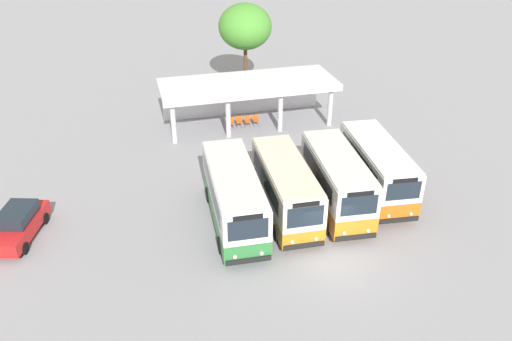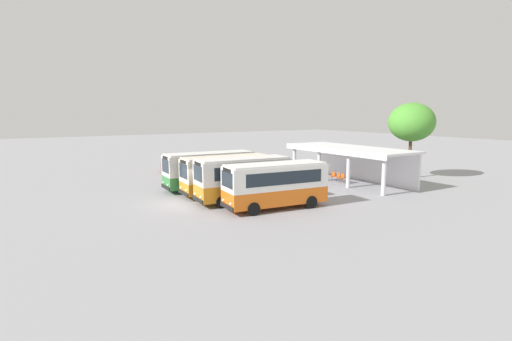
{
  "view_description": "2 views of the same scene",
  "coord_description": "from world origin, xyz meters",
  "px_view_note": "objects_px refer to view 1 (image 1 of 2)",
  "views": [
    {
      "loc": [
        -8.6,
        -18.09,
        16.22
      ],
      "look_at": [
        -2.29,
        5.89,
        2.14
      ],
      "focal_mm": 35.58,
      "sensor_mm": 36.0,
      "label": 1
    },
    {
      "loc": [
        27.05,
        -10.22,
        6.71
      ],
      "look_at": [
        -0.03,
        6.55,
        1.96
      ],
      "focal_mm": 27.72,
      "sensor_mm": 36.0,
      "label": 2
    }
  ],
  "objects_px": {
    "city_bus_nearest_orange": "(234,195)",
    "city_bus_second_in_row": "(286,187)",
    "waiting_chair_end_by_column": "(231,122)",
    "city_bus_fourth_amber": "(377,167)",
    "parked_car_flank": "(18,224)",
    "waiting_chair_second_from_end": "(239,121)",
    "waiting_chair_middle_seat": "(247,120)",
    "city_bus_middle_cream": "(337,180)",
    "waiting_chair_fourth_seat": "(256,119)"
  },
  "relations": [
    {
      "from": "city_bus_nearest_orange",
      "to": "city_bus_second_in_row",
      "type": "distance_m",
      "value": 2.93
    },
    {
      "from": "waiting_chair_end_by_column",
      "to": "city_bus_fourth_amber",
      "type": "bearing_deg",
      "value": -60.44
    },
    {
      "from": "parked_car_flank",
      "to": "waiting_chair_second_from_end",
      "type": "relative_size",
      "value": 5.26
    },
    {
      "from": "waiting_chair_second_from_end",
      "to": "waiting_chair_middle_seat",
      "type": "distance_m",
      "value": 0.65
    },
    {
      "from": "city_bus_nearest_orange",
      "to": "parked_car_flank",
      "type": "xyz_separation_m",
      "value": [
        -11.16,
        1.59,
        -0.96
      ]
    },
    {
      "from": "city_bus_middle_cream",
      "to": "waiting_chair_middle_seat",
      "type": "bearing_deg",
      "value": 99.95
    },
    {
      "from": "waiting_chair_second_from_end",
      "to": "waiting_chair_fourth_seat",
      "type": "relative_size",
      "value": 1.0
    },
    {
      "from": "waiting_chair_end_by_column",
      "to": "waiting_chair_middle_seat",
      "type": "height_order",
      "value": "same"
    },
    {
      "from": "city_bus_second_in_row",
      "to": "city_bus_middle_cream",
      "type": "bearing_deg",
      "value": -2.95
    },
    {
      "from": "parked_car_flank",
      "to": "waiting_chair_middle_seat",
      "type": "relative_size",
      "value": 5.26
    },
    {
      "from": "city_bus_fourth_amber",
      "to": "parked_car_flank",
      "type": "xyz_separation_m",
      "value": [
        -19.93,
        0.7,
        -0.94
      ]
    },
    {
      "from": "city_bus_middle_cream",
      "to": "city_bus_fourth_amber",
      "type": "height_order",
      "value": "city_bus_middle_cream"
    },
    {
      "from": "city_bus_fourth_amber",
      "to": "parked_car_flank",
      "type": "relative_size",
      "value": 1.66
    },
    {
      "from": "waiting_chair_second_from_end",
      "to": "waiting_chair_middle_seat",
      "type": "relative_size",
      "value": 1.0
    },
    {
      "from": "city_bus_second_in_row",
      "to": "waiting_chair_end_by_column",
      "type": "bearing_deg",
      "value": 92.4
    },
    {
      "from": "waiting_chair_end_by_column",
      "to": "waiting_chair_fourth_seat",
      "type": "distance_m",
      "value": 1.95
    },
    {
      "from": "city_bus_fourth_amber",
      "to": "waiting_chair_fourth_seat",
      "type": "height_order",
      "value": "city_bus_fourth_amber"
    },
    {
      "from": "city_bus_nearest_orange",
      "to": "parked_car_flank",
      "type": "height_order",
      "value": "city_bus_nearest_orange"
    },
    {
      "from": "waiting_chair_fourth_seat",
      "to": "waiting_chair_middle_seat",
      "type": "bearing_deg",
      "value": -176.41
    },
    {
      "from": "waiting_chair_end_by_column",
      "to": "waiting_chair_second_from_end",
      "type": "height_order",
      "value": "same"
    },
    {
      "from": "city_bus_nearest_orange",
      "to": "waiting_chair_fourth_seat",
      "type": "bearing_deg",
      "value": 70.18
    },
    {
      "from": "waiting_chair_middle_seat",
      "to": "waiting_chair_second_from_end",
      "type": "bearing_deg",
      "value": 174.1
    },
    {
      "from": "waiting_chair_fourth_seat",
      "to": "parked_car_flank",
      "type": "bearing_deg",
      "value": -145.83
    },
    {
      "from": "city_bus_nearest_orange",
      "to": "city_bus_second_in_row",
      "type": "height_order",
      "value": "city_bus_nearest_orange"
    },
    {
      "from": "city_bus_nearest_orange",
      "to": "city_bus_fourth_amber",
      "type": "bearing_deg",
      "value": 5.78
    },
    {
      "from": "city_bus_second_in_row",
      "to": "waiting_chair_fourth_seat",
      "type": "bearing_deg",
      "value": 83.12
    },
    {
      "from": "parked_car_flank",
      "to": "waiting_chair_end_by_column",
      "type": "height_order",
      "value": "parked_car_flank"
    },
    {
      "from": "city_bus_nearest_orange",
      "to": "waiting_chair_fourth_seat",
      "type": "xyz_separation_m",
      "value": [
        4.37,
        12.13,
        -1.26
      ]
    },
    {
      "from": "city_bus_second_in_row",
      "to": "waiting_chair_middle_seat",
      "type": "xyz_separation_m",
      "value": [
        0.8,
        11.96,
        -1.24
      ]
    },
    {
      "from": "waiting_chair_second_from_end",
      "to": "parked_car_flank",
      "type": "bearing_deg",
      "value": -143.41
    },
    {
      "from": "city_bus_second_in_row",
      "to": "waiting_chair_second_from_end",
      "type": "height_order",
      "value": "city_bus_second_in_row"
    },
    {
      "from": "waiting_chair_end_by_column",
      "to": "city_bus_nearest_orange",
      "type": "bearing_deg",
      "value": -101.34
    },
    {
      "from": "waiting_chair_middle_seat",
      "to": "city_bus_fourth_amber",
      "type": "bearing_deg",
      "value": -65.74
    },
    {
      "from": "city_bus_fourth_amber",
      "to": "waiting_chair_end_by_column",
      "type": "xyz_separation_m",
      "value": [
        -6.35,
        11.19,
        -1.24
      ]
    },
    {
      "from": "city_bus_second_in_row",
      "to": "city_bus_middle_cream",
      "type": "height_order",
      "value": "city_bus_middle_cream"
    },
    {
      "from": "city_bus_second_in_row",
      "to": "parked_car_flank",
      "type": "bearing_deg",
      "value": 174.09
    },
    {
      "from": "city_bus_nearest_orange",
      "to": "city_bus_fourth_amber",
      "type": "relative_size",
      "value": 1.07
    },
    {
      "from": "parked_car_flank",
      "to": "city_bus_nearest_orange",
      "type": "bearing_deg",
      "value": -8.09
    },
    {
      "from": "parked_car_flank",
      "to": "waiting_chair_fourth_seat",
      "type": "height_order",
      "value": "parked_car_flank"
    },
    {
      "from": "parked_car_flank",
      "to": "waiting_chair_fourth_seat",
      "type": "relative_size",
      "value": 5.26
    },
    {
      "from": "waiting_chair_middle_seat",
      "to": "waiting_chair_fourth_seat",
      "type": "xyz_separation_m",
      "value": [
        0.65,
        0.04,
        0.0
      ]
    },
    {
      "from": "waiting_chair_end_by_column",
      "to": "waiting_chair_fourth_seat",
      "type": "height_order",
      "value": "same"
    },
    {
      "from": "waiting_chair_middle_seat",
      "to": "city_bus_middle_cream",
      "type": "bearing_deg",
      "value": -80.05
    },
    {
      "from": "waiting_chair_end_by_column",
      "to": "city_bus_middle_cream",
      "type": "bearing_deg",
      "value": -74.2
    },
    {
      "from": "parked_car_flank",
      "to": "waiting_chair_middle_seat",
      "type": "distance_m",
      "value": 18.21
    },
    {
      "from": "waiting_chair_end_by_column",
      "to": "waiting_chair_second_from_end",
      "type": "distance_m",
      "value": 0.65
    },
    {
      "from": "waiting_chair_middle_seat",
      "to": "city_bus_nearest_orange",
      "type": "bearing_deg",
      "value": -107.11
    },
    {
      "from": "city_bus_nearest_orange",
      "to": "waiting_chair_end_by_column",
      "type": "xyz_separation_m",
      "value": [
        2.42,
        12.08,
        -1.26
      ]
    },
    {
      "from": "city_bus_second_in_row",
      "to": "waiting_chair_fourth_seat",
      "type": "relative_size",
      "value": 8.71
    },
    {
      "from": "city_bus_second_in_row",
      "to": "city_bus_fourth_amber",
      "type": "height_order",
      "value": "city_bus_fourth_amber"
    }
  ]
}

